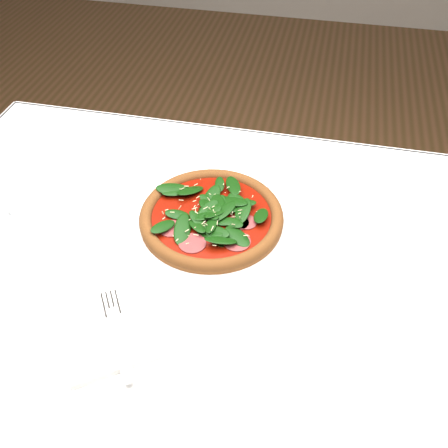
# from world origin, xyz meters

# --- Properties ---
(ground) EXTENTS (6.00, 6.00, 0.00)m
(ground) POSITION_xyz_m (0.00, 0.00, 0.00)
(ground) COLOR brown
(ground) RESTS_ON ground
(dining_table) EXTENTS (1.21, 0.81, 0.75)m
(dining_table) POSITION_xyz_m (0.00, 0.00, 0.65)
(dining_table) COLOR white
(dining_table) RESTS_ON ground
(plate) EXTENTS (0.31, 0.31, 0.01)m
(plate) POSITION_xyz_m (-0.00, 0.07, 0.76)
(plate) COLOR white
(plate) RESTS_ON dining_table
(pizza) EXTENTS (0.32, 0.32, 0.03)m
(pizza) POSITION_xyz_m (-0.00, 0.07, 0.77)
(pizza) COLOR brown
(pizza) RESTS_ON plate
(napkin) EXTENTS (0.18, 0.16, 0.01)m
(napkin) POSITION_xyz_m (-0.07, -0.22, 0.76)
(napkin) COLOR white
(napkin) RESTS_ON dining_table
(fork) EXTENTS (0.11, 0.16, 0.00)m
(fork) POSITION_xyz_m (-0.09, -0.20, 0.77)
(fork) COLOR silver
(fork) RESTS_ON napkin
(saucer_far) EXTENTS (0.13, 0.13, 0.01)m
(saucer_far) POSITION_xyz_m (0.37, 0.30, 0.76)
(saucer_far) COLOR white
(saucer_far) RESTS_ON dining_table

